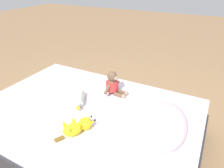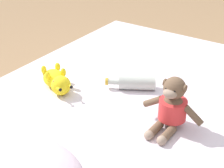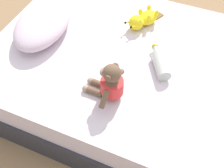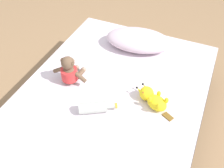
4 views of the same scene
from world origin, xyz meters
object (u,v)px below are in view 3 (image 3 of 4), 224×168
object	(u,v)px
plush_monkey	(110,84)
plush_yellow_creature	(143,20)
bed	(141,79)
glass_bottle	(161,64)
pillow	(43,22)

from	to	relation	value
plush_monkey	plush_yellow_creature	bearing A→B (deg)	2.83
bed	plush_yellow_creature	xyz separation A→B (m)	(0.30, 0.11, 0.25)
bed	glass_bottle	distance (m)	0.27
plush_monkey	plush_yellow_creature	world-z (taller)	plush_monkey
plush_yellow_creature	glass_bottle	bearing A→B (deg)	-145.95
plush_monkey	pillow	bearing A→B (deg)	62.42
plush_yellow_creature	plush_monkey	bearing A→B (deg)	-177.17
pillow	plush_monkey	bearing A→B (deg)	-117.58
bed	pillow	size ratio (longest dim) A/B	3.29
plush_yellow_creature	glass_bottle	distance (m)	0.40
glass_bottle	plush_monkey	bearing A→B (deg)	146.30
bed	plush_monkey	bearing A→B (deg)	166.59
bed	plush_monkey	world-z (taller)	plush_monkey
plush_monkey	plush_yellow_creature	size ratio (longest dim) A/B	0.92
pillow	glass_bottle	distance (m)	0.81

